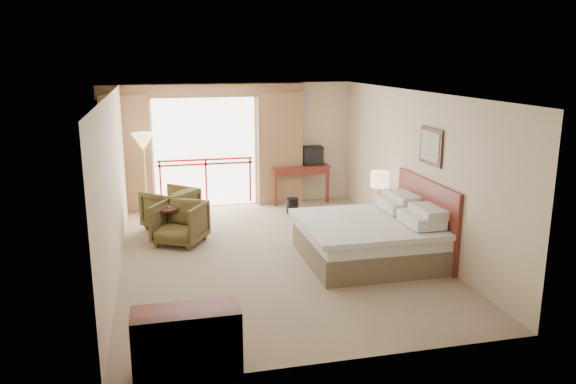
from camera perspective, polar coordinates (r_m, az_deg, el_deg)
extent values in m
plane|color=gray|center=(9.55, -1.44, -6.37)|extent=(7.00, 7.00, 0.00)
plane|color=white|center=(8.99, -1.54, 10.03)|extent=(7.00, 7.00, 0.00)
plane|color=beige|center=(12.56, -4.80, 4.83)|extent=(5.00, 0.00, 5.00)
plane|color=beige|center=(5.91, 5.57, -5.35)|extent=(5.00, 0.00, 5.00)
plane|color=beige|center=(9.01, -17.25, 0.74)|extent=(0.00, 7.00, 7.00)
plane|color=beige|center=(9.98, 12.71, 2.24)|extent=(0.00, 7.00, 7.00)
plane|color=white|center=(12.48, -8.42, 3.97)|extent=(2.40, 0.00, 2.40)
cube|color=#B71F0F|center=(12.50, -8.37, 2.82)|extent=(2.09, 0.03, 0.04)
cube|color=#B71F0F|center=(12.48, -8.39, 3.28)|extent=(2.09, 0.03, 0.04)
cube|color=#B71F0F|center=(12.54, -12.82, 0.79)|extent=(0.04, 0.03, 1.00)
cube|color=#B71F0F|center=(12.58, -8.31, 1.03)|extent=(0.04, 0.03, 1.00)
cube|color=#B71F0F|center=(12.70, -3.86, 1.27)|extent=(0.04, 0.03, 1.00)
cube|color=#885F3F|center=(12.31, -16.05, 3.69)|extent=(1.00, 0.26, 2.50)
cube|color=#885F3F|center=(12.59, -0.85, 4.43)|extent=(1.00, 0.26, 2.50)
cube|color=#885F3F|center=(12.22, -8.60, 10.14)|extent=(4.40, 0.22, 0.28)
cube|color=silver|center=(12.68, 1.02, 9.50)|extent=(0.50, 0.04, 0.50)
cube|color=brown|center=(9.33, 8.11, -5.67)|extent=(2.05, 2.00, 0.40)
cube|color=silver|center=(9.24, 8.17, -3.92)|extent=(2.01, 1.96, 0.22)
cube|color=silver|center=(9.18, 7.91, -3.17)|extent=(2.09, 2.06, 0.08)
cube|color=silver|center=(9.05, 13.41, -2.69)|extent=(0.50, 0.75, 0.18)
cube|color=silver|center=(9.83, 11.08, -1.27)|extent=(0.50, 0.75, 0.18)
cube|color=silver|center=(9.07, 14.19, -1.90)|extent=(0.40, 0.70, 0.14)
cube|color=silver|center=(9.85, 11.80, -0.55)|extent=(0.40, 0.70, 0.14)
cube|color=maroon|center=(9.60, 13.83, -2.57)|extent=(0.06, 2.10, 1.30)
cube|color=black|center=(9.36, 14.33, 4.52)|extent=(0.03, 0.72, 0.60)
cube|color=silver|center=(9.35, 14.22, 4.51)|extent=(0.01, 0.60, 0.48)
cube|color=maroon|center=(10.70, 9.28, -2.79)|extent=(0.38, 0.45, 0.54)
cylinder|color=tan|center=(10.66, 9.24, -1.10)|extent=(0.15, 0.15, 0.04)
cylinder|color=tan|center=(10.62, 9.28, -0.13)|extent=(0.03, 0.03, 0.37)
cylinder|color=#FFE5B2|center=(10.56, 9.33, 1.29)|extent=(0.35, 0.35, 0.29)
cube|color=black|center=(10.47, 9.40, -1.40)|extent=(0.19, 0.15, 0.08)
cube|color=maroon|center=(12.77, 1.11, 2.67)|extent=(1.32, 0.64, 0.05)
cube|color=maroon|center=(12.46, -1.27, 0.38)|extent=(0.07, 0.07, 0.81)
cube|color=maroon|center=(12.76, 4.03, 0.67)|extent=(0.07, 0.07, 0.81)
cube|color=maroon|center=(12.99, -1.78, 0.92)|extent=(0.07, 0.07, 0.81)
cube|color=maroon|center=(13.28, 3.33, 1.19)|extent=(0.07, 0.07, 0.81)
cube|color=maroon|center=(13.10, 0.80, 1.43)|extent=(1.21, 0.03, 0.60)
cube|color=maroon|center=(12.52, 1.43, 2.03)|extent=(1.21, 0.03, 0.13)
cube|color=black|center=(12.81, 2.42, 3.75)|extent=(0.47, 0.36, 0.42)
cube|color=black|center=(12.64, 2.64, 3.62)|extent=(0.42, 0.02, 0.34)
cylinder|color=black|center=(12.66, -0.42, 3.29)|extent=(0.13, 0.13, 0.27)
cylinder|color=white|center=(12.66, 0.29, 2.89)|extent=(0.08, 0.08, 0.09)
cylinder|color=black|center=(11.96, 0.44, -1.40)|extent=(0.27, 0.27, 0.32)
imported|color=#43381D|center=(11.20, -11.75, -3.60)|extent=(1.22, 1.22, 0.80)
imported|color=#43381D|center=(10.27, -10.83, -5.15)|extent=(1.12, 1.13, 0.76)
cylinder|color=black|center=(10.43, -12.29, -1.61)|extent=(0.55, 0.55, 0.04)
cylinder|color=black|center=(10.51, -12.22, -3.10)|extent=(0.07, 0.07, 0.55)
cylinder|color=black|center=(10.59, -12.14, -4.52)|extent=(0.39, 0.39, 0.03)
imported|color=white|center=(10.42, -12.30, -1.49)|extent=(0.22, 0.24, 0.02)
cylinder|color=tan|center=(12.08, -14.09, -2.39)|extent=(0.29, 0.29, 0.03)
cylinder|color=tan|center=(11.90, -14.29, 1.08)|extent=(0.03, 0.03, 1.53)
cone|color=#FFE5B2|center=(11.75, -14.53, 4.96)|extent=(0.45, 0.45, 0.36)
cube|color=maroon|center=(6.12, -10.23, -14.82)|extent=(1.11, 0.46, 0.74)
cube|color=black|center=(5.92, -10.09, -15.88)|extent=(1.02, 0.02, 0.65)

